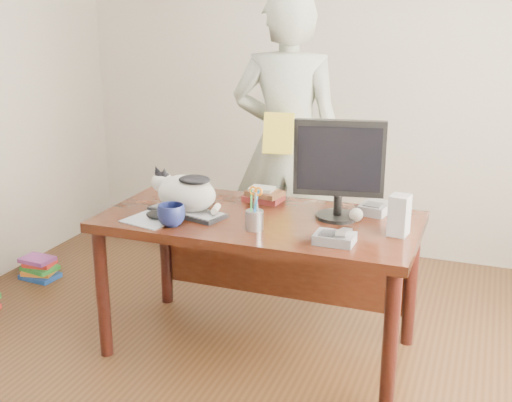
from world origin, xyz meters
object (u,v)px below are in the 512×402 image
object	(u,v)px
mouse	(156,215)
book_pile_b	(39,268)
phone	(336,237)
pen_cup	(255,218)
speaker	(399,215)
calculator	(375,208)
cat	(184,191)
person	(287,145)
book_stack	(264,195)
baseball	(356,215)
monitor	(339,164)
desk	(265,239)
keyboard	(187,212)
coffee_mug	(171,215)

from	to	relation	value
mouse	book_pile_b	distance (m)	1.54
phone	pen_cup	bearing A→B (deg)	174.54
mouse	speaker	distance (m)	1.19
pen_cup	calculator	bearing A→B (deg)	42.94
cat	book_pile_b	distance (m)	1.62
book_pile_b	person	bearing A→B (deg)	17.08
book_stack	pen_cup	bearing A→B (deg)	-67.85
baseball	calculator	world-z (taller)	baseball
monitor	speaker	xyz separation A→B (m)	(0.32, -0.12, -0.19)
mouse	phone	size ratio (longest dim) A/B	0.66
pen_cup	speaker	distance (m)	0.68
desk	keyboard	world-z (taller)	keyboard
desk	phone	xyz separation A→B (m)	(0.45, -0.31, 0.17)
keyboard	book_stack	world-z (taller)	book_stack
person	book_pile_b	bearing A→B (deg)	7.96
desk	cat	bearing A→B (deg)	-156.66
book_pile_b	calculator	bearing A→B (deg)	-1.88
monitor	mouse	xyz separation A→B (m)	(-0.85, -0.33, -0.26)
keyboard	baseball	distance (m)	0.86
phone	baseball	xyz separation A→B (m)	(0.02, 0.33, 0.01)
keyboard	book_stack	xyz separation A→B (m)	(0.29, 0.36, 0.02)
pen_cup	mouse	xyz separation A→B (m)	(-0.52, -0.03, -0.04)
desk	mouse	xyz separation A→B (m)	(-0.47, -0.30, 0.17)
mouse	coffee_mug	xyz separation A→B (m)	(0.12, -0.06, 0.03)
person	book_pile_b	world-z (taller)	person
pen_cup	book_pile_b	distance (m)	1.99
cat	monitor	xyz separation A→B (m)	(0.76, 0.19, 0.16)
cat	mouse	distance (m)	0.19
phone	person	world-z (taller)	person
phone	person	bearing A→B (deg)	119.02
coffee_mug	cat	bearing A→B (deg)	96.88
speaker	keyboard	bearing A→B (deg)	-168.06
pen_cup	speaker	size ratio (longest dim) A/B	1.13
speaker	pen_cup	bearing A→B (deg)	-157.46
desk	mouse	distance (m)	0.58
mouse	monitor	bearing A→B (deg)	33.44
pen_cup	mouse	distance (m)	0.52
coffee_mug	speaker	distance (m)	1.09
pen_cup	mouse	world-z (taller)	pen_cup
desk	phone	bearing A→B (deg)	-34.23
person	book_pile_b	xyz separation A→B (m)	(-1.59, -0.49, -0.87)
person	mouse	bearing A→B (deg)	62.71
mouse	coffee_mug	distance (m)	0.13
desk	calculator	size ratio (longest dim) A/B	8.01
keyboard	cat	world-z (taller)	cat
keyboard	coffee_mug	distance (m)	0.19
pen_cup	baseball	distance (m)	0.52
baseball	mouse	bearing A→B (deg)	-161.11
speaker	book_pile_b	xyz separation A→B (m)	(-2.42, 0.37, -0.77)
cat	book_pile_b	bearing A→B (deg)	176.89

